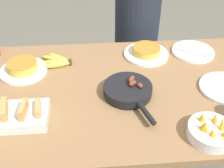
{
  "coord_description": "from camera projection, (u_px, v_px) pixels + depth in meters",
  "views": [
    {
      "loc": [
        -0.09,
        -1.09,
        1.66
      ],
      "look_at": [
        0.0,
        0.0,
        0.8
      ],
      "focal_mm": 45.0,
      "sensor_mm": 36.0,
      "label": 1
    }
  ],
  "objects": [
    {
      "name": "skillet",
      "position": [
        128.0,
        90.0,
        1.36
      ],
      "size": [
        0.24,
        0.37,
        0.08
      ],
      "rotation": [
        0.0,
        0.0,
        5.04
      ],
      "color": "black",
      "rests_on": "dining_table"
    },
    {
      "name": "frittata_plate_side",
      "position": [
        146.0,
        52.0,
        1.65
      ],
      "size": [
        0.26,
        0.26,
        0.06
      ],
      "color": "white",
      "rests_on": "dining_table"
    },
    {
      "name": "dining_table",
      "position": [
        112.0,
        103.0,
        1.47
      ],
      "size": [
        1.67,
        0.92,
        0.77
      ],
      "color": "olive",
      "rests_on": "ground_plane"
    },
    {
      "name": "melon_tray",
      "position": [
        9.0,
        116.0,
        1.22
      ],
      "size": [
        0.34,
        0.17,
        0.1
      ],
      "color": "silver",
      "rests_on": "dining_table"
    },
    {
      "name": "banana_bunch",
      "position": [
        58.0,
        61.0,
        1.58
      ],
      "size": [
        0.19,
        0.16,
        0.04
      ],
      "color": "gold",
      "rests_on": "dining_table"
    },
    {
      "name": "frittata_plate_center",
      "position": [
        23.0,
        68.0,
        1.51
      ],
      "size": [
        0.25,
        0.25,
        0.06
      ],
      "color": "white",
      "rests_on": "dining_table"
    },
    {
      "name": "person_figure",
      "position": [
        135.0,
        52.0,
        2.13
      ],
      "size": [
        0.35,
        0.35,
        1.26
      ],
      "color": "black",
      "rests_on": "ground_plane"
    },
    {
      "name": "fruit_bowl_mango",
      "position": [
        211.0,
        131.0,
        1.15
      ],
      "size": [
        0.19,
        0.19,
        0.1
      ],
      "color": "white",
      "rests_on": "dining_table"
    },
    {
      "name": "empty_plate_far_left",
      "position": [
        193.0,
        52.0,
        1.68
      ],
      "size": [
        0.25,
        0.25,
        0.02
      ],
      "color": "white",
      "rests_on": "dining_table"
    }
  ]
}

